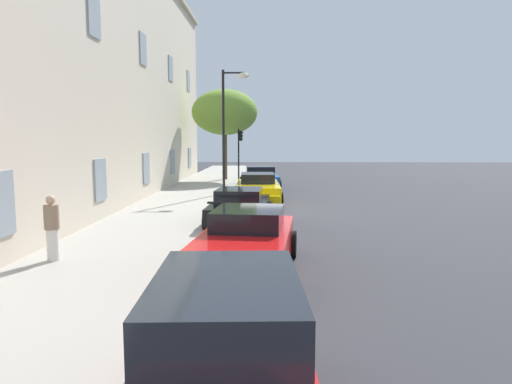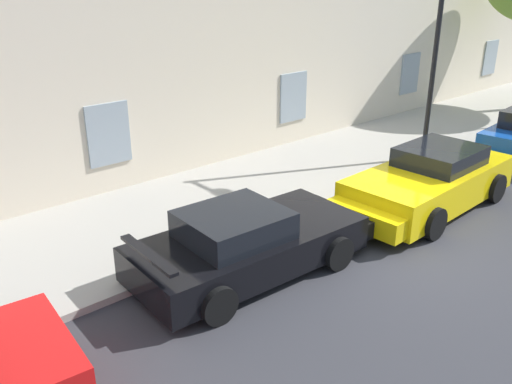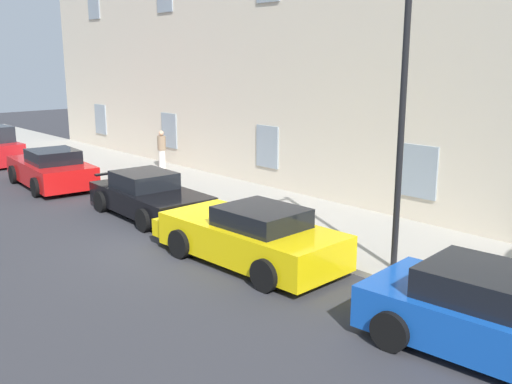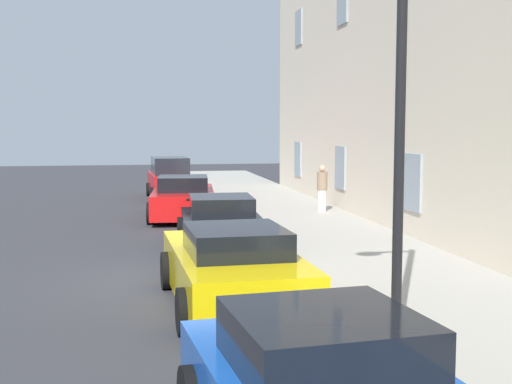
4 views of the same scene
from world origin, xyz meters
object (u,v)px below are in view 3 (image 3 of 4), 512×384
Objects in this scene: sportscar_red_lead at (50,169)px; sportscar_yellow_flank at (152,198)px; street_lamp at (394,69)px; pedestrian_admiring at (162,149)px; sportscar_white_middle at (246,236)px; sportscar_tail_end at (504,321)px.

sportscar_yellow_flank is (6.31, 0.50, -0.05)m from sportscar_red_lead.
street_lamp is (14.06, 1.48, 3.88)m from sportscar_red_lead.
sportscar_red_lead is 4.71m from pedestrian_admiring.
pedestrian_admiring reaches higher than sportscar_white_middle.
pedestrian_admiring is at bearing 156.39° from sportscar_white_middle.
pedestrian_admiring is at bearing 84.46° from sportscar_red_lead.
sportscar_tail_end is (17.39, 0.06, -0.00)m from sportscar_red_lead.
sportscar_yellow_flank is at bearing -172.81° from street_lamp.
street_lamp is (7.75, 0.98, 3.92)m from sportscar_yellow_flank.
sportscar_yellow_flank is 7.21m from pedestrian_admiring.
sportscar_white_middle is (4.87, -0.50, 0.05)m from sportscar_yellow_flank.
sportscar_yellow_flank is at bearing 4.51° from sportscar_red_lead.
sportscar_tail_end is at bearing 0.21° from sportscar_red_lead.
street_lamp is 14.42m from pedestrian_admiring.
sportscar_red_lead is at bearing -179.79° from sportscar_tail_end.
sportscar_yellow_flank is at bearing 177.76° from sportscar_tail_end.
sportscar_white_middle is 0.80× the size of street_lamp.
sportscar_white_middle is 3.23× the size of pedestrian_admiring.
sportscar_white_middle is at bearing -23.61° from pedestrian_admiring.
sportscar_tail_end is 2.97× the size of pedestrian_admiring.
sportscar_red_lead is 1.04× the size of sportscar_yellow_flank.
street_lamp is 4.04× the size of pedestrian_admiring.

